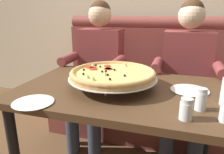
{
  "coord_description": "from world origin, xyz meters",
  "views": [
    {
      "loc": [
        0.31,
        -1.2,
        1.18
      ],
      "look_at": [
        -0.09,
        0.1,
        0.76
      ],
      "focal_mm": 34.38,
      "sensor_mm": 36.0,
      "label": 1
    }
  ],
  "objects_px": {
    "booth_bench": "(143,90)",
    "diner_right": "(186,71)",
    "plate_near_right": "(33,101)",
    "diner_left": "(97,64)",
    "plate_near_left": "(190,89)",
    "shaker_pepper_flakes": "(186,110)",
    "shaker_oregano": "(201,101)",
    "pizza": "(113,74)",
    "dining_table": "(121,102)"
  },
  "relations": [
    {
      "from": "booth_bench",
      "to": "diner_right",
      "type": "relative_size",
      "value": 1.36
    },
    {
      "from": "plate_near_right",
      "to": "diner_left",
      "type": "bearing_deg",
      "value": 90.76
    },
    {
      "from": "booth_bench",
      "to": "plate_near_left",
      "type": "distance_m",
      "value": 0.95
    },
    {
      "from": "shaker_pepper_flakes",
      "to": "shaker_oregano",
      "type": "xyz_separation_m",
      "value": [
        0.07,
        0.12,
        0.01
      ]
    },
    {
      "from": "diner_left",
      "to": "diner_right",
      "type": "relative_size",
      "value": 1.0
    },
    {
      "from": "booth_bench",
      "to": "diner_right",
      "type": "xyz_separation_m",
      "value": [
        0.39,
        -0.27,
        0.31
      ]
    },
    {
      "from": "booth_bench",
      "to": "diner_right",
      "type": "height_order",
      "value": "diner_right"
    },
    {
      "from": "plate_near_left",
      "to": "plate_near_right",
      "type": "height_order",
      "value": "same"
    },
    {
      "from": "plate_near_left",
      "to": "plate_near_right",
      "type": "xyz_separation_m",
      "value": [
        -0.78,
        -0.42,
        0.0
      ]
    },
    {
      "from": "booth_bench",
      "to": "diner_right",
      "type": "distance_m",
      "value": 0.57
    },
    {
      "from": "pizza",
      "to": "plate_near_right",
      "type": "height_order",
      "value": "pizza"
    },
    {
      "from": "shaker_oregano",
      "to": "plate_near_right",
      "type": "xyz_separation_m",
      "value": [
        -0.81,
        -0.17,
        -0.04
      ]
    },
    {
      "from": "booth_bench",
      "to": "shaker_oregano",
      "type": "distance_m",
      "value": 1.2
    },
    {
      "from": "diner_right",
      "to": "dining_table",
      "type": "bearing_deg",
      "value": -122.77
    },
    {
      "from": "dining_table",
      "to": "diner_left",
      "type": "height_order",
      "value": "diner_left"
    },
    {
      "from": "shaker_pepper_flakes",
      "to": "plate_near_right",
      "type": "relative_size",
      "value": 0.46
    },
    {
      "from": "diner_right",
      "to": "shaker_pepper_flakes",
      "type": "relative_size",
      "value": 12.94
    },
    {
      "from": "pizza",
      "to": "plate_near_right",
      "type": "relative_size",
      "value": 2.54
    },
    {
      "from": "booth_bench",
      "to": "diner_left",
      "type": "distance_m",
      "value": 0.57
    },
    {
      "from": "diner_left",
      "to": "pizza",
      "type": "xyz_separation_m",
      "value": [
        0.33,
        -0.61,
        0.1
      ]
    },
    {
      "from": "booth_bench",
      "to": "dining_table",
      "type": "xyz_separation_m",
      "value": [
        0.0,
        -0.87,
        0.24
      ]
    },
    {
      "from": "shaker_oregano",
      "to": "shaker_pepper_flakes",
      "type": "bearing_deg",
      "value": -120.26
    },
    {
      "from": "diner_right",
      "to": "pizza",
      "type": "distance_m",
      "value": 0.76
    },
    {
      "from": "diner_right",
      "to": "booth_bench",
      "type": "bearing_deg",
      "value": 145.77
    },
    {
      "from": "plate_near_right",
      "to": "booth_bench",
      "type": "bearing_deg",
      "value": 72.77
    },
    {
      "from": "diner_right",
      "to": "plate_near_left",
      "type": "distance_m",
      "value": 0.53
    },
    {
      "from": "booth_bench",
      "to": "shaker_oregano",
      "type": "xyz_separation_m",
      "value": [
        0.44,
        -1.05,
        0.38
      ]
    },
    {
      "from": "booth_bench",
      "to": "diner_left",
      "type": "relative_size",
      "value": 1.36
    },
    {
      "from": "diner_left",
      "to": "pizza",
      "type": "bearing_deg",
      "value": -61.14
    },
    {
      "from": "shaker_pepper_flakes",
      "to": "plate_near_right",
      "type": "height_order",
      "value": "shaker_pepper_flakes"
    },
    {
      "from": "diner_right",
      "to": "plate_near_right",
      "type": "xyz_separation_m",
      "value": [
        -0.77,
        -0.96,
        0.03
      ]
    },
    {
      "from": "booth_bench",
      "to": "shaker_oregano",
      "type": "relative_size",
      "value": 15.8
    },
    {
      "from": "diner_right",
      "to": "plate_near_right",
      "type": "bearing_deg",
      "value": -128.87
    },
    {
      "from": "pizza",
      "to": "diner_right",
      "type": "bearing_deg",
      "value": 53.45
    },
    {
      "from": "dining_table",
      "to": "plate_near_right",
      "type": "bearing_deg",
      "value": -137.48
    },
    {
      "from": "diner_left",
      "to": "plate_near_left",
      "type": "distance_m",
      "value": 0.95
    },
    {
      "from": "diner_right",
      "to": "pizza",
      "type": "bearing_deg",
      "value": -126.55
    },
    {
      "from": "pizza",
      "to": "booth_bench",
      "type": "bearing_deg",
      "value": 86.22
    },
    {
      "from": "diner_left",
      "to": "diner_right",
      "type": "distance_m",
      "value": 0.78
    },
    {
      "from": "diner_left",
      "to": "shaker_oregano",
      "type": "distance_m",
      "value": 1.14
    },
    {
      "from": "shaker_oregano",
      "to": "plate_near_right",
      "type": "distance_m",
      "value": 0.83
    },
    {
      "from": "plate_near_right",
      "to": "dining_table",
      "type": "bearing_deg",
      "value": 42.52
    },
    {
      "from": "diner_right",
      "to": "pizza",
      "type": "height_order",
      "value": "diner_right"
    },
    {
      "from": "pizza",
      "to": "shaker_pepper_flakes",
      "type": "xyz_separation_m",
      "value": [
        0.42,
        -0.3,
        -0.04
      ]
    },
    {
      "from": "diner_right",
      "to": "shaker_oregano",
      "type": "relative_size",
      "value": 11.58
    },
    {
      "from": "shaker_pepper_flakes",
      "to": "pizza",
      "type": "bearing_deg",
      "value": 144.89
    },
    {
      "from": "shaker_oregano",
      "to": "booth_bench",
      "type": "bearing_deg",
      "value": 112.46
    },
    {
      "from": "diner_left",
      "to": "plate_near_right",
      "type": "height_order",
      "value": "diner_left"
    },
    {
      "from": "diner_right",
      "to": "plate_near_right",
      "type": "distance_m",
      "value": 1.23
    },
    {
      "from": "diner_right",
      "to": "plate_near_right",
      "type": "height_order",
      "value": "diner_right"
    }
  ]
}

